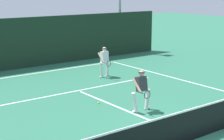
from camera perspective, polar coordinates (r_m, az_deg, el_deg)
name	(u,v)px	position (r m, az deg, el deg)	size (l,w,h in m)	color
ground_plane	(195,139)	(11.48, 12.64, -10.33)	(80.00, 80.00, 0.00)	#2C7052
court_line_baseline_far	(36,73)	(19.83, -11.61, -0.48)	(10.09, 0.10, 0.01)	white
court_line_service	(78,91)	(16.26, -5.25, -3.17)	(8.22, 0.10, 0.01)	white
court_line_centre	(127,111)	(13.61, 2.33, -6.30)	(0.10, 6.40, 0.01)	white
tennis_net	(196,123)	(11.29, 12.76, -7.93)	(11.06, 0.09, 1.08)	#1E4723
player_near	(141,89)	(13.39, 4.54, -2.96)	(0.89, 0.84, 1.52)	silver
player_far	(105,61)	(18.47, -1.16, 1.43)	(0.68, 0.85, 1.52)	silver
tennis_ball	(99,103)	(14.41, -2.06, -5.09)	(0.07, 0.07, 0.07)	#D1E033
back_fence_windscreen	(22,43)	(21.03, -13.68, 4.04)	(19.31, 0.12, 2.80)	#192F1F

